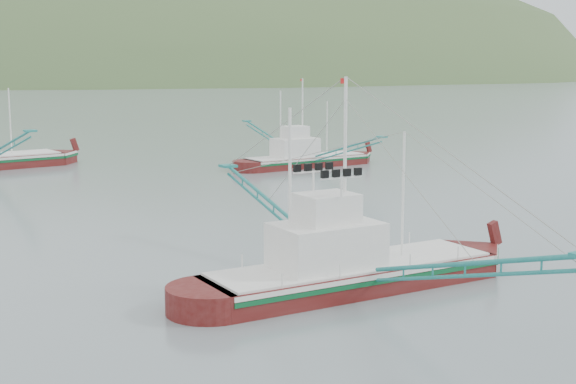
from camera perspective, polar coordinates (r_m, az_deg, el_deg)
ground at (r=37.47m, az=5.12°, el=-6.05°), size 1200.00×1200.00×0.00m
main_boat at (r=35.10m, az=4.30°, el=-4.68°), size 13.80×24.63×9.97m
bg_boat_right at (r=76.73m, az=1.16°, el=2.73°), size 12.39×22.41×9.07m
headland_right at (r=528.21m, az=-3.88°, el=8.04°), size 684.00×432.00×306.00m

